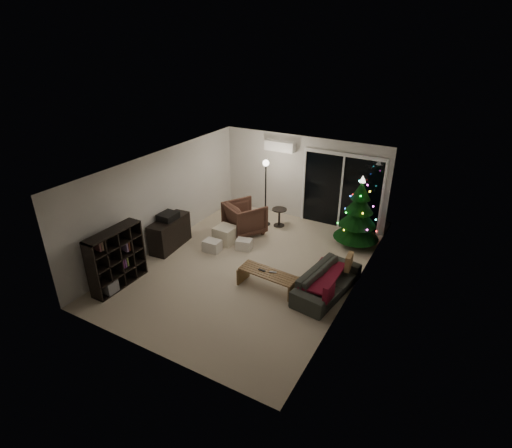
{
  "coord_description": "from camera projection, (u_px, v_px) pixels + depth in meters",
  "views": [
    {
      "loc": [
        4.21,
        -7.04,
        5.13
      ],
      "look_at": [
        0.1,
        0.3,
        1.05
      ],
      "focal_mm": 28.0,
      "sensor_mm": 36.0,
      "label": 1
    }
  ],
  "objects": [
    {
      "name": "cushion_b",
      "position": [
        329.0,
        292.0,
        7.84
      ],
      "size": [
        0.14,
        0.37,
        0.37
      ],
      "primitive_type": "cube",
      "rotation": [
        0.0,
        0.0,
        -0.07
      ],
      "color": "maroon",
      "rests_on": "sofa"
    },
    {
      "name": "side_table",
      "position": [
        279.0,
        217.0,
        11.55
      ],
      "size": [
        0.51,
        0.51,
        0.53
      ],
      "primitive_type": "cylinder",
      "rotation": [
        0.0,
        0.0,
        -0.23
      ],
      "color": "black",
      "rests_on": "floor"
    },
    {
      "name": "remote_b",
      "position": [
        273.0,
        272.0,
        8.63
      ],
      "size": [
        0.16,
        0.09,
        0.02
      ],
      "primitive_type": "cube",
      "rotation": [
        0.0,
        0.0,
        0.35
      ],
      "color": "slate",
      "rests_on": "coffee_table"
    },
    {
      "name": "sofa_throw",
      "position": [
        323.0,
        276.0,
        8.55
      ],
      "size": [
        0.6,
        1.38,
        0.05
      ],
      "primitive_type": "cube",
      "color": "maroon",
      "rests_on": "sofa"
    },
    {
      "name": "cardboard_box_b",
      "position": [
        244.0,
        244.0,
        10.35
      ],
      "size": [
        0.45,
        0.38,
        0.28
      ],
      "primitive_type": "cube",
      "rotation": [
        0.0,
        0.0,
        0.23
      ],
      "color": "white",
      "rests_on": "floor"
    },
    {
      "name": "stereo",
      "position": [
        168.0,
        216.0,
        10.15
      ],
      "size": [
        0.4,
        0.48,
        0.17
      ],
      "primitive_type": "cube",
      "color": "black",
      "rests_on": "media_cabinet"
    },
    {
      "name": "armchair",
      "position": [
        245.0,
        218.0,
        11.08
      ],
      "size": [
        1.32,
        1.33,
        0.9
      ],
      "primitive_type": "imported",
      "rotation": [
        0.0,
        0.0,
        2.63
      ],
      "color": "#503229",
      "rests_on": "floor"
    },
    {
      "name": "media_cabinet",
      "position": [
        170.0,
        233.0,
        10.36
      ],
      "size": [
        0.6,
        1.31,
        0.79
      ],
      "primitive_type": "cube",
      "rotation": [
        0.0,
        0.0,
        0.1
      ],
      "color": "black",
      "rests_on": "floor"
    },
    {
      "name": "coffee_table",
      "position": [
        268.0,
        280.0,
        8.73
      ],
      "size": [
        1.35,
        0.56,
        0.42
      ],
      "primitive_type": null,
      "rotation": [
        0.0,
        0.0,
        -0.08
      ],
      "color": "brown",
      "rests_on": "floor"
    },
    {
      "name": "christmas_tree",
      "position": [
        359.0,
        211.0,
        10.23
      ],
      "size": [
        1.51,
        1.51,
        1.92
      ],
      "primitive_type": "cone",
      "rotation": [
        0.0,
        0.0,
        0.33
      ],
      "color": "black",
      "rests_on": "floor"
    },
    {
      "name": "sofa",
      "position": [
        327.0,
        282.0,
        8.56
      ],
      "size": [
        1.0,
        1.99,
        0.56
      ],
      "primitive_type": "imported",
      "rotation": [
        0.0,
        0.0,
        1.43
      ],
      "color": "#464A43",
      "rests_on": "floor"
    },
    {
      "name": "bookshelf",
      "position": [
        111.0,
        257.0,
        8.74
      ],
      "size": [
        0.39,
        1.36,
        1.35
      ],
      "primitive_type": null,
      "rotation": [
        0.0,
        0.0,
        0.04
      ],
      "color": "black",
      "rests_on": "floor"
    },
    {
      "name": "floor_lamp",
      "position": [
        266.0,
        194.0,
        11.34
      ],
      "size": [
        0.3,
        0.3,
        1.9
      ],
      "primitive_type": "cylinder",
      "color": "black",
      "rests_on": "floor"
    },
    {
      "name": "room",
      "position": [
        291.0,
        210.0,
        10.15
      ],
      "size": [
        6.5,
        7.51,
        2.6
      ],
      "color": "beige",
      "rests_on": "ground"
    },
    {
      "name": "cardboard_box_a",
      "position": [
        212.0,
        246.0,
        10.26
      ],
      "size": [
        0.43,
        0.34,
        0.3
      ],
      "primitive_type": "cube",
      "rotation": [
        0.0,
        0.0,
        0.03
      ],
      "color": "white",
      "rests_on": "floor"
    },
    {
      "name": "ottoman",
      "position": [
        225.0,
        235.0,
        10.64
      ],
      "size": [
        0.53,
        0.53,
        0.46
      ],
      "primitive_type": "cube",
      "rotation": [
        0.0,
        0.0,
        -0.05
      ],
      "color": "white",
      "rests_on": "floor"
    },
    {
      "name": "remote_a",
      "position": [
        262.0,
        270.0,
        8.7
      ],
      "size": [
        0.16,
        0.05,
        0.02
      ],
      "primitive_type": "cube",
      "color": "black",
      "rests_on": "coffee_table"
    },
    {
      "name": "cushion_a",
      "position": [
        349.0,
        262.0,
        8.87
      ],
      "size": [
        0.14,
        0.37,
        0.37
      ],
      "primitive_type": "cube",
      "rotation": [
        0.0,
        0.0,
        0.09
      ],
      "color": "#98764D",
      "rests_on": "sofa"
    }
  ]
}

